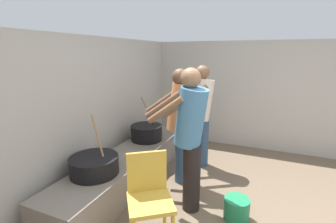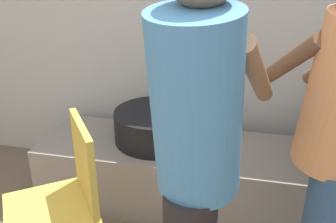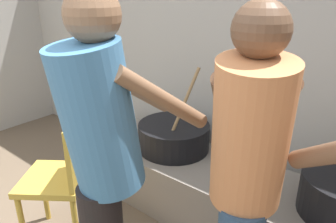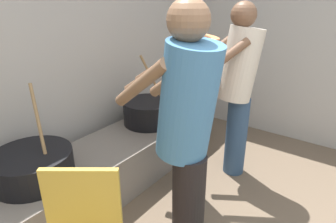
{
  "view_description": "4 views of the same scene",
  "coord_description": "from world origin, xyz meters",
  "views": [
    {
      "loc": [
        -2.14,
        0.2,
        1.79
      ],
      "look_at": [
        0.85,
        1.49,
        0.99
      ],
      "focal_mm": 25.83,
      "sensor_mm": 36.0,
      "label": 1
    },
    {
      "loc": [
        0.41,
        -0.13,
        1.57
      ],
      "look_at": [
        0.11,
        1.22,
        0.98
      ],
      "focal_mm": 39.24,
      "sensor_mm": 36.0,
      "label": 2
    },
    {
      "loc": [
        1.25,
        0.2,
        1.63
      ],
      "look_at": [
        0.26,
        1.43,
        1.0
      ],
      "focal_mm": 34.41,
      "sensor_mm": 36.0,
      "label": 3
    },
    {
      "loc": [
        -0.96,
        0.2,
        1.63
      ],
      "look_at": [
        0.55,
        1.32,
        0.88
      ],
      "focal_mm": 30.6,
      "sensor_mm": 36.0,
      "label": 4
    }
  ],
  "objects": [
    {
      "name": "cook_in_blue_shirt",
      "position": [
        0.26,
        0.97,
        0.94
      ],
      "size": [
        0.46,
        0.73,
        1.64
      ],
      "color": "black",
      "rests_on": "ground_plane"
    },
    {
      "name": "cooking_pot_secondary",
      "position": [
        -0.14,
        1.99,
        0.53
      ],
      "size": [
        0.55,
        0.55,
        0.66
      ],
      "color": "black",
      "rests_on": "hearth_ledge"
    },
    {
      "name": "chair_yellow",
      "position": [
        -0.39,
        1.15,
        0.49
      ],
      "size": [
        0.56,
        0.56,
        0.88
      ],
      "color": "gold",
      "rests_on": "ground_plane"
    },
    {
      "name": "hearth_ledge",
      "position": [
        0.47,
        1.94,
        0.21
      ],
      "size": [
        2.73,
        0.6,
        0.42
      ],
      "primitive_type": "cube",
      "color": "slate",
      "rests_on": "ground_plane"
    },
    {
      "name": "block_enclosure_rear",
      "position": [
        0.0,
        2.46,
        1.0
      ],
      "size": [
        5.43,
        0.2,
        2.0
      ],
      "primitive_type": "cube",
      "color": "#ADA8A0",
      "rests_on": "ground_plane"
    }
  ]
}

